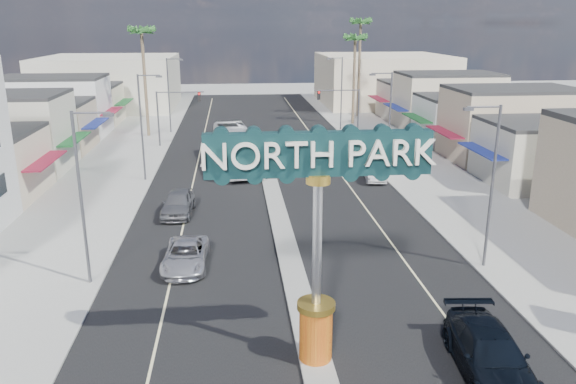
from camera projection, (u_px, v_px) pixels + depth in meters
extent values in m
plane|color=gray|center=(269.00, 178.00, 49.15)|extent=(160.00, 160.00, 0.00)
cube|color=black|center=(269.00, 178.00, 49.14)|extent=(20.00, 120.00, 0.01)
cube|color=gray|center=(286.00, 246.00, 33.88)|extent=(1.30, 30.00, 0.16)
cube|color=gray|center=(105.00, 181.00, 47.79)|extent=(8.00, 120.00, 0.12)
cube|color=gray|center=(424.00, 173.00, 50.46)|extent=(8.00, 120.00, 0.12)
cube|color=beige|center=(30.00, 123.00, 58.38)|extent=(12.00, 42.00, 6.00)
cube|color=#B7B29E|center=(474.00, 116.00, 62.95)|extent=(12.00, 42.00, 6.00)
cube|color=#B7B29E|center=(111.00, 82.00, 88.76)|extent=(20.00, 20.00, 8.00)
cube|color=beige|center=(383.00, 80.00, 92.96)|extent=(20.00, 20.00, 8.00)
cylinder|color=red|center=(316.00, 333.00, 22.11)|extent=(1.30, 1.30, 2.20)
cylinder|color=gold|center=(316.00, 305.00, 21.75)|extent=(1.50, 1.50, 0.25)
cylinder|color=#B7B7BC|center=(317.00, 245.00, 21.02)|extent=(0.36, 0.36, 4.80)
cylinder|color=gold|center=(318.00, 179.00, 20.28)|extent=(0.90, 0.90, 0.35)
cube|color=#0D2829|center=(319.00, 154.00, 20.01)|extent=(8.20, 0.50, 1.60)
cylinder|color=#47474C|center=(158.00, 119.00, 60.57)|extent=(0.18, 0.18, 6.00)
cylinder|color=#47474C|center=(180.00, 92.00, 59.97)|extent=(5.00, 0.12, 0.12)
cube|color=black|center=(199.00, 97.00, 60.30)|extent=(0.32, 0.32, 1.00)
sphere|color=red|center=(199.00, 94.00, 60.04)|extent=(0.22, 0.22, 0.22)
cylinder|color=#47474C|center=(358.00, 116.00, 62.66)|extent=(0.18, 0.18, 6.00)
cylinder|color=#47474C|center=(337.00, 90.00, 61.59)|extent=(5.00, 0.12, 0.12)
cube|color=black|center=(319.00, 95.00, 61.54)|extent=(0.32, 0.32, 1.00)
sphere|color=red|center=(319.00, 92.00, 61.28)|extent=(0.22, 0.22, 0.22)
cylinder|color=#47474C|center=(81.00, 202.00, 27.78)|extent=(0.16, 0.16, 9.00)
cylinder|color=#47474C|center=(91.00, 113.00, 26.60)|extent=(1.80, 0.10, 0.10)
cube|color=#47474C|center=(108.00, 115.00, 26.70)|extent=(0.50, 0.22, 0.15)
cylinder|color=#47474C|center=(142.00, 129.00, 46.84)|extent=(0.16, 0.16, 9.00)
cylinder|color=#47474C|center=(149.00, 75.00, 45.65)|extent=(1.80, 0.10, 0.10)
cube|color=#47474C|center=(159.00, 77.00, 45.76)|extent=(0.50, 0.22, 0.15)
cylinder|color=#47474C|center=(169.00, 96.00, 67.79)|extent=(0.16, 0.16, 9.00)
cylinder|color=#47474C|center=(174.00, 59.00, 66.61)|extent=(1.80, 0.10, 0.10)
cube|color=#47474C|center=(181.00, 60.00, 66.71)|extent=(0.50, 0.22, 0.15)
cylinder|color=#47474C|center=(492.00, 190.00, 29.80)|extent=(0.16, 0.16, 9.00)
cylinder|color=#47474C|center=(484.00, 107.00, 28.45)|extent=(1.80, 0.10, 0.10)
cube|color=#47474C|center=(468.00, 109.00, 28.40)|extent=(0.50, 0.22, 0.15)
cylinder|color=#47474C|center=(389.00, 125.00, 48.86)|extent=(0.16, 0.16, 9.00)
cylinder|color=#47474C|center=(382.00, 73.00, 47.50)|extent=(1.80, 0.10, 0.10)
cube|color=#47474C|center=(373.00, 75.00, 47.45)|extent=(0.50, 0.22, 0.15)
cylinder|color=#47474C|center=(341.00, 94.00, 69.81)|extent=(0.16, 0.16, 9.00)
cylinder|color=#47474C|center=(335.00, 58.00, 68.46)|extent=(1.80, 0.10, 0.10)
cube|color=#47474C|center=(329.00, 59.00, 68.41)|extent=(0.50, 0.22, 0.15)
cylinder|color=brown|center=(145.00, 86.00, 65.23)|extent=(0.36, 0.36, 12.00)
cylinder|color=brown|center=(354.00, 83.00, 73.56)|extent=(0.36, 0.36, 11.00)
cylinder|color=brown|center=(359.00, 71.00, 79.18)|extent=(0.36, 0.36, 13.00)
imported|color=#BCBBC0|center=(186.00, 255.00, 30.96)|extent=(2.51, 5.14, 1.41)
imported|color=black|center=(490.00, 354.00, 21.39)|extent=(3.03, 6.26, 1.76)
imported|color=slate|center=(178.00, 203.00, 39.48)|extent=(2.36, 5.14, 1.71)
imported|color=silver|center=(374.00, 171.00, 48.30)|extent=(2.03, 4.67, 1.50)
imported|color=white|center=(237.00, 148.00, 52.35)|extent=(4.62, 13.12, 3.58)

